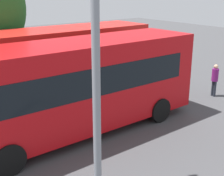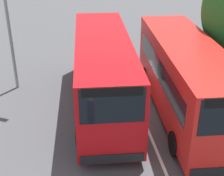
{
  "view_description": "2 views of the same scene",
  "coord_description": "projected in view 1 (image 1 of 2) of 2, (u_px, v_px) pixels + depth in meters",
  "views": [
    {
      "loc": [
        -5.78,
        -10.96,
        5.16
      ],
      "look_at": [
        1.26,
        -1.43,
        1.32
      ],
      "focal_mm": 50.16,
      "sensor_mm": 36.0,
      "label": 1
    },
    {
      "loc": [
        13.38,
        -2.13,
        7.88
      ],
      "look_at": [
        0.9,
        -1.35,
        1.6
      ],
      "focal_mm": 52.11,
      "sensor_mm": 36.0,
      "label": 2
    }
  ],
  "objects": [
    {
      "name": "ground_plane",
      "position": [
        68.0,
        115.0,
        13.24
      ],
      "size": [
        62.89,
        62.89,
        0.0
      ],
      "primitive_type": "plane",
      "color": "#424244"
    },
    {
      "name": "bus_far_left",
      "position": [
        78.0,
        85.0,
        11.15
      ],
      "size": [
        9.68,
        2.8,
        3.37
      ],
      "rotation": [
        0.0,
        0.0,
        0.03
      ],
      "color": "#B70C11",
      "rests_on": "ground"
    },
    {
      "name": "bus_center_left",
      "position": [
        55.0,
        62.0,
        14.43
      ],
      "size": [
        9.68,
        2.79,
        3.37
      ],
      "rotation": [
        0.0,
        0.0,
        0.03
      ],
      "color": "red",
      "rests_on": "ground"
    },
    {
      "name": "pedestrian",
      "position": [
        215.0,
        78.0,
        15.26
      ],
      "size": [
        0.4,
        0.4,
        1.6
      ],
      "rotation": [
        0.0,
        0.0,
        2.84
      ],
      "color": "#232833",
      "rests_on": "ground"
    },
    {
      "name": "lane_stripe_outer_left",
      "position": [
        68.0,
        115.0,
        13.24
      ],
      "size": [
        12.13,
        1.02,
        0.01
      ],
      "primitive_type": "cube",
      "rotation": [
        0.0,
        0.0,
        0.07
      ],
      "color": "silver",
      "rests_on": "ground"
    },
    {
      "name": "street_lamp",
      "position": [
        93.0,
        40.0,
        5.86
      ],
      "size": [
        1.08,
        2.25,
        7.27
      ],
      "rotation": [
        0.0,
        0.0,
        1.17
      ],
      "color": "gray",
      "rests_on": "ground"
    }
  ]
}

